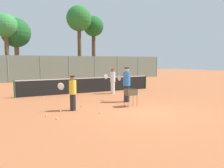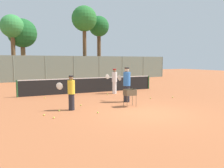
{
  "view_description": "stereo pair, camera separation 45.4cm",
  "coord_description": "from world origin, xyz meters",
  "px_view_note": "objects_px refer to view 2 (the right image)",
  "views": [
    {
      "loc": [
        -5.68,
        -7.61,
        2.26
      ],
      "look_at": [
        -0.23,
        2.9,
        1.0
      ],
      "focal_mm": 35.0,
      "sensor_mm": 36.0,
      "label": 1
    },
    {
      "loc": [
        -5.27,
        -7.81,
        2.26
      ],
      "look_at": [
        -0.23,
        2.9,
        1.0
      ],
      "focal_mm": 35.0,
      "sensor_mm": 36.0,
      "label": 2
    }
  ],
  "objects_px": {
    "tennis_net": "(92,85)",
    "player_white_outfit": "(127,84)",
    "player_red_cap": "(71,92)",
    "ball_cart": "(130,94)",
    "parked_car": "(24,74)",
    "player_yellow_shirt": "(114,81)"
  },
  "relations": [
    {
      "from": "ball_cart",
      "to": "player_yellow_shirt",
      "type": "bearing_deg",
      "value": 74.28
    },
    {
      "from": "player_red_cap",
      "to": "ball_cart",
      "type": "xyz_separation_m",
      "value": [
        2.82,
        -0.48,
        -0.19
      ]
    },
    {
      "from": "tennis_net",
      "to": "player_yellow_shirt",
      "type": "bearing_deg",
      "value": -44.32
    },
    {
      "from": "player_white_outfit",
      "to": "ball_cart",
      "type": "bearing_deg",
      "value": 139.52
    },
    {
      "from": "player_white_outfit",
      "to": "ball_cart",
      "type": "height_order",
      "value": "player_white_outfit"
    },
    {
      "from": "tennis_net",
      "to": "player_white_outfit",
      "type": "relative_size",
      "value": 5.21
    },
    {
      "from": "tennis_net",
      "to": "parked_car",
      "type": "relative_size",
      "value": 2.36
    },
    {
      "from": "player_yellow_shirt",
      "to": "parked_car",
      "type": "relative_size",
      "value": 0.41
    },
    {
      "from": "player_white_outfit",
      "to": "player_red_cap",
      "type": "relative_size",
      "value": 1.19
    },
    {
      "from": "ball_cart",
      "to": "parked_car",
      "type": "bearing_deg",
      "value": 100.04
    },
    {
      "from": "player_white_outfit",
      "to": "player_yellow_shirt",
      "type": "height_order",
      "value": "player_white_outfit"
    },
    {
      "from": "tennis_net",
      "to": "parked_car",
      "type": "bearing_deg",
      "value": 103.36
    },
    {
      "from": "player_white_outfit",
      "to": "player_yellow_shirt",
      "type": "bearing_deg",
      "value": -31.75
    },
    {
      "from": "tennis_net",
      "to": "player_white_outfit",
      "type": "xyz_separation_m",
      "value": [
        0.52,
        -4.25,
        0.43
      ]
    },
    {
      "from": "player_white_outfit",
      "to": "parked_car",
      "type": "bearing_deg",
      "value": -6.55
    },
    {
      "from": "tennis_net",
      "to": "ball_cart",
      "type": "xyz_separation_m",
      "value": [
        0.05,
        -5.41,
        0.08
      ]
    },
    {
      "from": "parked_car",
      "to": "ball_cart",
      "type": "bearing_deg",
      "value": -79.96
    },
    {
      "from": "tennis_net",
      "to": "player_white_outfit",
      "type": "height_order",
      "value": "player_white_outfit"
    },
    {
      "from": "player_white_outfit",
      "to": "parked_car",
      "type": "height_order",
      "value": "player_white_outfit"
    },
    {
      "from": "tennis_net",
      "to": "player_red_cap",
      "type": "bearing_deg",
      "value": -119.28
    },
    {
      "from": "player_yellow_shirt",
      "to": "player_white_outfit",
      "type": "bearing_deg",
      "value": 74.55
    },
    {
      "from": "player_red_cap",
      "to": "player_yellow_shirt",
      "type": "relative_size",
      "value": 0.93
    }
  ]
}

